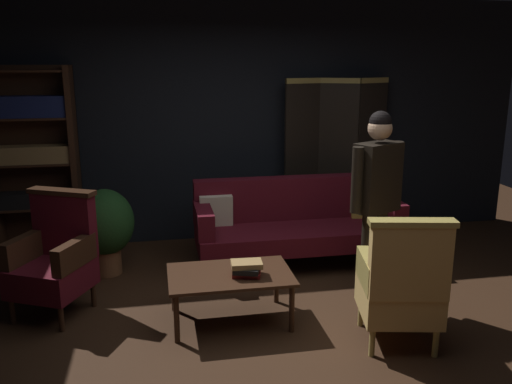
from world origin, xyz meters
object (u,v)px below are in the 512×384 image
object	(u,v)px
armchair_gilt_accent	(402,285)
standing_figure	(376,192)
book_black_cloth	(247,269)
folding_screen	(337,157)
bookshelf	(34,158)
coffee_table	(230,279)
armchair_wing_left	(55,258)
book_tan_leather	(247,264)
book_red_leather	(247,274)
velvet_couch	(296,221)
potted_plant	(105,226)

from	to	relation	value
armchair_gilt_accent	standing_figure	distance (m)	0.87
book_black_cloth	folding_screen	bearing A→B (deg)	54.53
bookshelf	coffee_table	size ratio (longest dim) A/B	2.05
folding_screen	armchair_wing_left	distance (m)	3.37
armchair_wing_left	book_tan_leather	distance (m)	1.63
coffee_table	book_red_leather	world-z (taller)	book_red_leather
book_tan_leather	book_red_leather	bearing A→B (deg)	0.00
folding_screen	book_red_leather	world-z (taller)	folding_screen
bookshelf	coffee_table	bearing A→B (deg)	-46.78
book_red_leather	book_tan_leather	size ratio (longest dim) A/B	0.89
folding_screen	standing_figure	world-z (taller)	folding_screen
bookshelf	velvet_couch	bearing A→B (deg)	-15.39
folding_screen	armchair_wing_left	bearing A→B (deg)	-153.27
bookshelf	armchair_gilt_accent	bearing A→B (deg)	-40.29
velvet_couch	armchair_gilt_accent	world-z (taller)	armchair_gilt_accent
bookshelf	potted_plant	xyz separation A→B (m)	(0.75, -0.71, -0.58)
coffee_table	armchair_gilt_accent	distance (m)	1.35
armchair_wing_left	standing_figure	size ratio (longest dim) A/B	0.61
folding_screen	velvet_couch	xyz separation A→B (m)	(-0.69, -0.74, -0.53)
coffee_table	book_black_cloth	size ratio (longest dim) A/B	4.92
velvet_couch	coffee_table	distance (m)	1.49
book_tan_leather	potted_plant	bearing A→B (deg)	132.63
armchair_gilt_accent	armchair_wing_left	size ratio (longest dim) A/B	1.00
armchair_wing_left	book_tan_leather	size ratio (longest dim) A/B	4.22
armchair_gilt_accent	book_tan_leather	xyz separation A→B (m)	(-1.07, 0.54, 0.03)
book_black_cloth	potted_plant	bearing A→B (deg)	132.63
folding_screen	book_tan_leather	world-z (taller)	folding_screen
armchair_gilt_accent	velvet_couch	bearing A→B (deg)	100.07
armchair_gilt_accent	coffee_table	bearing A→B (deg)	152.73
armchair_wing_left	book_red_leather	size ratio (longest dim) A/B	4.72
folding_screen	standing_figure	xyz separation A→B (m)	(-0.30, -1.87, 0.04)
folding_screen	book_tan_leather	xyz separation A→B (m)	(-1.44, -2.02, -0.47)
bookshelf	book_black_cloth	bearing A→B (deg)	-45.93
velvet_couch	armchair_wing_left	bearing A→B (deg)	-161.61
armchair_wing_left	armchair_gilt_accent	bearing A→B (deg)	-22.06
bookshelf	book_tan_leather	xyz separation A→B (m)	(1.95, -2.02, -0.57)
standing_figure	book_tan_leather	xyz separation A→B (m)	(-1.13, -0.15, -0.51)
book_red_leather	standing_figure	bearing A→B (deg)	7.29
armchair_wing_left	book_black_cloth	world-z (taller)	armchair_wing_left
coffee_table	velvet_couch	bearing A→B (deg)	54.18
bookshelf	armchair_gilt_accent	size ratio (longest dim) A/B	1.97
armchair_gilt_accent	book_tan_leather	bearing A→B (deg)	153.04
coffee_table	armchair_wing_left	xyz separation A→B (m)	(-1.42, 0.44, 0.12)
armchair_wing_left	potted_plant	distance (m)	0.86
standing_figure	book_tan_leather	size ratio (longest dim) A/B	6.91
folding_screen	velvet_couch	bearing A→B (deg)	-133.05
folding_screen	potted_plant	distance (m)	2.77
coffee_table	book_tan_leather	size ratio (longest dim) A/B	4.06
velvet_couch	book_red_leather	world-z (taller)	velvet_couch
velvet_couch	book_tan_leather	bearing A→B (deg)	-120.30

